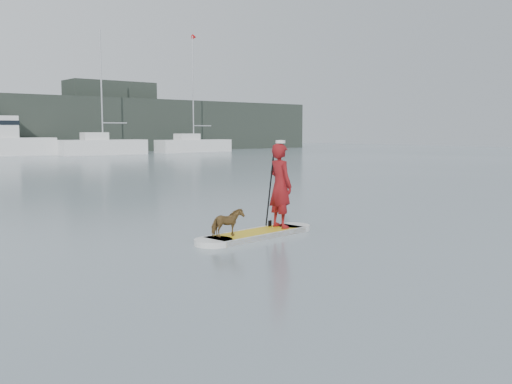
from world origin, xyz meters
TOP-DOWN VIEW (x-y plane):
  - ground at (0.00, 0.00)m, footprint 140.00×140.00m
  - paddleboard at (-3.27, 1.03)m, footprint 3.28×1.08m
  - paddler at (-2.48, 1.11)m, footprint 0.51×0.74m
  - white_cap at (-2.48, 1.11)m, footprint 0.22×0.22m
  - dog at (-4.12, 0.93)m, footprint 0.71×0.34m
  - paddle at (-2.57, 1.37)m, footprint 0.10×0.30m
  - sailboat_e at (12.68, 44.72)m, footprint 8.58×3.62m
  - sailboat_f at (23.40, 44.88)m, footprint 8.56×2.61m
  - shore_building_east at (18.00, 54.00)m, footprint 10.00×4.00m

SIDE VIEW (x-z plane):
  - ground at x=0.00m, z-range 0.00..0.00m
  - paddleboard at x=-3.27m, z-range 0.00..0.12m
  - dog at x=-4.12m, z-range 0.12..0.71m
  - paddle at x=-2.57m, z-range -0.20..1.80m
  - sailboat_f at x=23.40m, z-range -5.52..7.25m
  - sailboat_e at x=12.68m, z-range -5.17..6.90m
  - paddler at x=-2.48m, z-range 0.12..2.05m
  - white_cap at x=-2.48m, z-range 2.05..2.12m
  - shore_building_east at x=18.00m, z-range 0.00..8.00m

